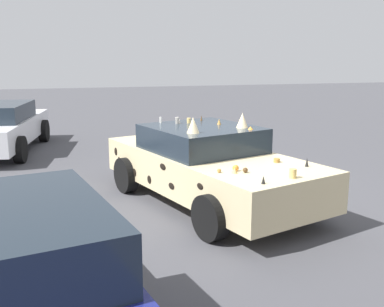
% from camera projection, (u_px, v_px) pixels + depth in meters
% --- Properties ---
extents(ground_plane, '(60.00, 60.00, 0.00)m').
position_uv_depth(ground_plane, '(208.00, 202.00, 7.99)').
color(ground_plane, '#47474C').
extents(art_car_decorated, '(4.76, 3.06, 1.58)m').
position_uv_depth(art_car_decorated, '(207.00, 165.00, 7.87)').
color(art_car_decorated, beige).
rests_on(art_car_decorated, ground).
extents(parked_sedan_near_left, '(4.84, 2.72, 1.40)m').
position_uv_depth(parked_sedan_near_left, '(4.00, 307.00, 3.37)').
color(parked_sedan_near_left, navy).
rests_on(parked_sedan_near_left, ground).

